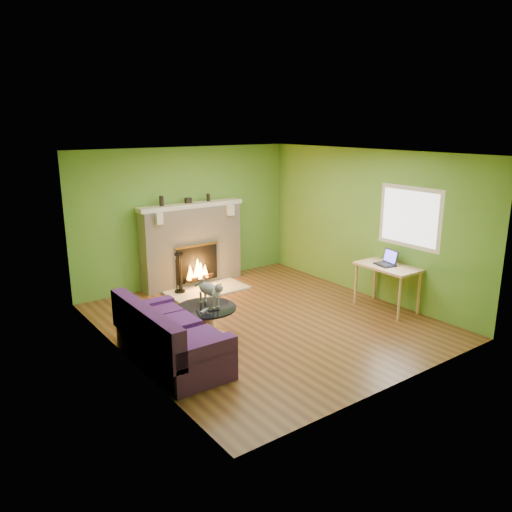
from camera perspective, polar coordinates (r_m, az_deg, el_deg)
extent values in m
plane|color=#572E19|center=(7.95, 1.04, -7.40)|extent=(5.00, 5.00, 0.00)
plane|color=white|center=(7.36, 1.14, 11.66)|extent=(5.00, 5.00, 0.00)
plane|color=#54842B|center=(9.62, -7.95, 4.51)|extent=(5.00, 0.00, 5.00)
plane|color=#54842B|center=(5.82, 16.11, -2.87)|extent=(5.00, 0.00, 5.00)
plane|color=#54842B|center=(6.48, -14.98, -0.98)|extent=(0.00, 5.00, 5.00)
plane|color=#54842B|center=(9.05, 12.55, 3.64)|extent=(0.00, 5.00, 5.00)
plane|color=silver|center=(8.44, 17.16, 4.25)|extent=(0.00, 1.20, 1.20)
plane|color=white|center=(8.44, 17.13, 4.25)|extent=(0.00, 1.06, 1.06)
cube|color=beige|center=(9.58, -7.34, 1.12)|extent=(2.00, 0.35, 1.50)
cube|color=black|center=(9.50, -6.72, -0.91)|extent=(0.85, 0.03, 0.68)
cube|color=gold|center=(9.40, -6.77, 1.19)|extent=(0.91, 0.02, 0.04)
cylinder|color=black|center=(9.55, -6.57, -2.58)|extent=(0.55, 0.07, 0.07)
cube|color=beige|center=(9.40, -7.41, 5.77)|extent=(2.10, 0.28, 0.08)
cube|color=beige|center=(8.93, -11.03, 4.22)|extent=(0.12, 0.10, 0.20)
cube|color=beige|center=(9.64, -2.93, 5.26)|extent=(0.12, 0.10, 0.20)
cube|color=beige|center=(9.35, -5.63, -3.88)|extent=(1.50, 0.75, 0.03)
cube|color=beige|center=(9.40, -7.41, 5.77)|extent=(2.10, 0.28, 0.08)
cube|color=#441757|center=(6.70, -9.49, -10.14)|extent=(0.83, 1.83, 0.41)
cube|color=#441757|center=(6.42, -12.49, -7.95)|extent=(0.19, 1.83, 0.52)
cube|color=#441757|center=(5.93, -5.95, -10.66)|extent=(0.83, 0.19, 0.21)
cube|color=#441757|center=(7.29, -12.51, -5.93)|extent=(0.83, 0.19, 0.21)
cube|color=#441757|center=(6.19, -7.01, -9.54)|extent=(0.66, 0.49, 0.11)
cube|color=#441757|center=(6.69, -9.59, -7.71)|extent=(0.66, 0.49, 0.11)
cube|color=#441757|center=(7.12, -11.47, -6.36)|extent=(0.66, 0.49, 0.11)
cylinder|color=tan|center=(7.36, -5.62, -9.25)|extent=(0.60, 0.60, 0.03)
cylinder|color=tan|center=(7.27, -5.66, -7.63)|extent=(0.21, 0.21, 0.42)
cylinder|color=black|center=(7.18, -5.71, -5.93)|extent=(0.86, 0.86, 0.03)
cube|color=tan|center=(8.48, 14.86, -1.20)|extent=(0.59, 1.02, 0.04)
cylinder|color=tan|center=(8.14, 16.08, -4.77)|extent=(0.04, 0.04, 0.71)
cylinder|color=tan|center=(8.51, 18.12, -4.05)|extent=(0.04, 0.04, 0.71)
cylinder|color=tan|center=(8.69, 11.33, -3.19)|extent=(0.04, 0.04, 0.71)
cylinder|color=tan|center=(9.05, 13.45, -2.59)|extent=(0.04, 0.04, 0.71)
cube|color=gray|center=(7.03, -5.92, -6.21)|extent=(0.17, 0.13, 0.02)
cube|color=black|center=(7.04, -4.82, -6.16)|extent=(0.16, 0.07, 0.02)
cylinder|color=black|center=(9.14, -10.75, 6.20)|extent=(0.08, 0.08, 0.18)
cylinder|color=black|center=(9.60, -5.48, 6.68)|extent=(0.07, 0.07, 0.14)
cube|color=black|center=(9.39, -7.74, 6.30)|extent=(0.12, 0.08, 0.10)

